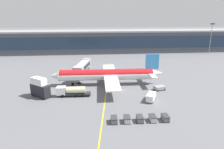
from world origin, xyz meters
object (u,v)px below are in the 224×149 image
Objects in this scene: main_airliner at (107,75)px; crew_van at (151,97)px; pushback_tug at (160,88)px; baggage_cart_0 at (114,120)px; catering_lift at (40,88)px; baggage_cart_4 at (165,118)px; baggage_cart_1 at (127,119)px; baggage_cart_3 at (153,118)px; fuel_tanker at (71,91)px; baggage_cart_2 at (140,119)px.

crew_van is (12.23, -16.17, -2.61)m from main_airliner.
main_airliner is 19.62m from pushback_tug.
main_airliner reaches higher than baggage_cart_0.
catering_lift is 39.47m from baggage_cart_4.
crew_van is 2.01× the size of baggage_cart_0.
pushback_tug is at bearing 54.09° from baggage_cart_1.
crew_van is 0.78× the size of catering_lift.
crew_van is 12.80m from baggage_cart_3.
baggage_cart_4 is at bearing -36.81° from fuel_tanker.
fuel_tanker is 4.05× the size of baggage_cart_0.
pushback_tug is at bearing 3.16° from catering_lift.
pushback_tug is 10.41m from crew_van.
baggage_cart_2 reaches higher than pushback_tug.
catering_lift is at bearing 148.88° from baggage_cart_3.
main_airliner is 30.15m from baggage_cart_3.
fuel_tanker is 4.05× the size of baggage_cart_2.
crew_van is at bearing 52.15° from baggage_cart_1.
baggage_cart_2 is at bearing -1.24° from baggage_cart_0.
fuel_tanker is at bearing 143.19° from baggage_cart_4.
baggage_cart_1 is at bearing -50.45° from fuel_tanker.
main_airliner reaches higher than pushback_tug.
catering_lift is 28.76m from baggage_cart_0.
crew_van is at bearing 43.77° from baggage_cart_0.
catering_lift is at bearing 139.28° from baggage_cart_0.
fuel_tanker is 28.28m from baggage_cart_3.
crew_van is 2.01× the size of baggage_cart_4.
pushback_tug is at bearing 5.17° from fuel_tanker.
baggage_cart_2 is at bearing -45.08° from fuel_tanker.
crew_van reaches higher than baggage_cart_4.
crew_van reaches higher than baggage_cart_2.
baggage_cart_3 is (9.09, -28.57, -3.14)m from main_airliner.
crew_van reaches higher than pushback_tug.
pushback_tug is 1.59× the size of baggage_cart_1.
fuel_tanker reaches higher than baggage_cart_4.
crew_van is at bearing -123.02° from pushback_tug.
baggage_cart_0 is 1.00× the size of baggage_cart_2.
baggage_cart_4 is at bearing -28.80° from catering_lift.
baggage_cart_1 is (24.93, -18.77, -2.28)m from catering_lift.
baggage_cart_4 is (-5.60, -21.20, -0.07)m from pushback_tug.
baggage_cart_1 is 9.60m from baggage_cart_4.
baggage_cart_0 is 12.80m from baggage_cart_4.
baggage_cart_0 is at bearing 178.76° from baggage_cart_2.
fuel_tanker is 4.05× the size of baggage_cart_4.
main_airliner is 16.17m from fuel_tanker.
baggage_cart_2 is (18.27, -18.32, -0.96)m from fuel_tanker.
baggage_cart_4 is (24.67, -18.46, -0.96)m from fuel_tanker.
baggage_cart_2 is at bearing -117.17° from crew_van.
baggage_cart_2 is 1.00× the size of baggage_cart_3.
main_airliner is at bearing 101.69° from baggage_cart_2.
fuel_tanker reaches higher than crew_van.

